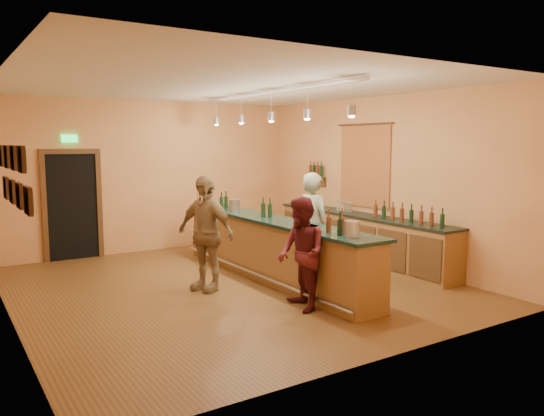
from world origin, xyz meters
TOP-DOWN VIEW (x-y plane):
  - floor at (0.00, 0.00)m, footprint 7.00×7.00m
  - ceiling at (0.00, 0.00)m, footprint 6.50×7.00m
  - wall_back at (0.00, 3.50)m, footprint 6.50×0.02m
  - wall_front at (0.00, -3.50)m, footprint 6.50×0.02m
  - wall_left at (-3.25, 0.00)m, footprint 0.02×7.00m
  - wall_right at (3.25, 0.00)m, footprint 0.02×7.00m
  - doorway at (-1.70, 3.47)m, footprint 1.15×0.09m
  - tapestry at (3.23, 0.40)m, footprint 0.03×1.40m
  - bottle_shelf at (3.17, 1.90)m, footprint 0.17×0.55m
  - picture_grid at (-3.21, -0.75)m, footprint 0.06×2.20m
  - back_counter at (2.97, 0.18)m, footprint 0.60×4.55m
  - tasting_bar at (0.77, -0.00)m, footprint 0.73×5.10m
  - pendant_track at (0.77, -0.00)m, footprint 0.11×4.60m
  - bartender at (1.32, -0.45)m, footprint 0.54×0.73m
  - customer_a at (0.22, -1.64)m, footprint 0.76×0.89m
  - customer_b at (-0.45, 0.00)m, footprint 0.83×1.16m
  - bar_stool at (2.07, 1.95)m, footprint 0.32×0.32m

SIDE VIEW (x-z plane):
  - floor at x=0.00m, z-range 0.00..0.00m
  - back_counter at x=2.97m, z-range -0.15..1.12m
  - bar_stool at x=2.07m, z-range 0.19..0.86m
  - tasting_bar at x=0.77m, z-range -0.08..1.30m
  - customer_a at x=0.22m, z-range 0.00..1.59m
  - customer_b at x=-0.45m, z-range 0.00..1.82m
  - bartender at x=1.32m, z-range 0.00..1.83m
  - doorway at x=-1.70m, z-range -0.11..2.36m
  - wall_back at x=0.00m, z-range 0.00..3.20m
  - wall_front at x=0.00m, z-range 0.00..3.20m
  - wall_left at x=-3.25m, z-range 0.00..3.20m
  - wall_right at x=3.25m, z-range 0.00..3.20m
  - bottle_shelf at x=3.17m, z-range 1.39..1.94m
  - tapestry at x=3.23m, z-range 1.05..2.65m
  - picture_grid at x=-3.21m, z-range 1.60..2.30m
  - pendant_track at x=0.77m, z-range 2.73..3.24m
  - ceiling at x=0.00m, z-range 3.19..3.21m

